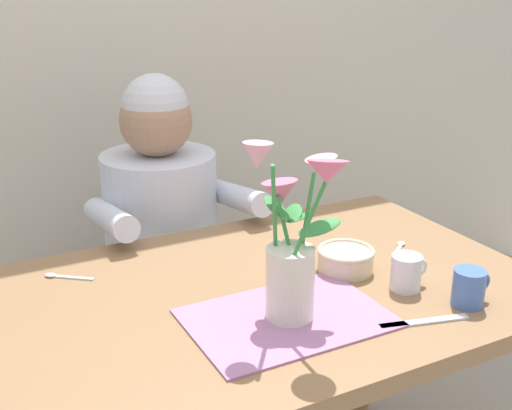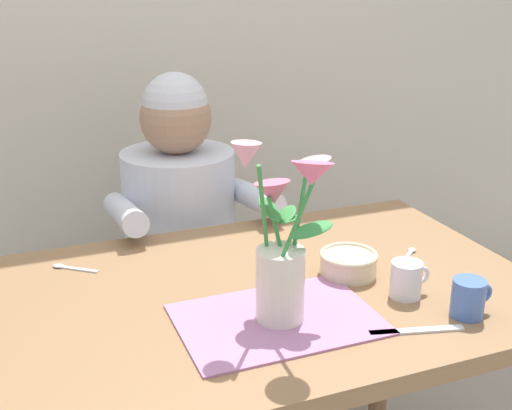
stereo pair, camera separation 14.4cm
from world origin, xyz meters
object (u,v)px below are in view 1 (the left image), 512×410
(dinner_knife, at_px, (424,322))
(ceramic_mug, at_px, (407,272))
(coffee_cup, at_px, (469,287))
(ceramic_bowl, at_px, (346,259))
(seated_person, at_px, (164,260))
(flower_vase, at_px, (293,244))

(dinner_knife, height_order, ceramic_mug, ceramic_mug)
(coffee_cup, distance_m, ceramic_mug, 0.14)
(ceramic_bowl, bearing_deg, seated_person, 110.48)
(ceramic_bowl, xyz_separation_m, ceramic_mug, (0.06, -0.14, 0.01))
(ceramic_mug, bearing_deg, seated_person, 111.24)
(ceramic_bowl, relative_size, coffee_cup, 1.46)
(seated_person, height_order, coffee_cup, seated_person)
(seated_person, height_order, ceramic_bowl, seated_person)
(seated_person, bearing_deg, flower_vase, -89.93)
(flower_vase, bearing_deg, coffee_cup, -19.12)
(seated_person, distance_m, flower_vase, 0.83)
(dinner_knife, bearing_deg, seated_person, 118.96)
(flower_vase, bearing_deg, ceramic_bowl, 30.75)
(flower_vase, relative_size, dinner_knife, 1.97)
(seated_person, relative_size, ceramic_bowl, 8.35)
(flower_vase, xyz_separation_m, ceramic_mug, (0.29, -0.01, -0.12))
(seated_person, xyz_separation_m, flower_vase, (0.01, -0.76, 0.34))
(seated_person, bearing_deg, ceramic_bowl, -69.99)
(seated_person, bearing_deg, coffee_cup, -67.97)
(coffee_cup, bearing_deg, ceramic_bowl, 117.15)
(ceramic_bowl, distance_m, ceramic_mug, 0.15)
(ceramic_bowl, relative_size, dinner_knife, 0.72)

